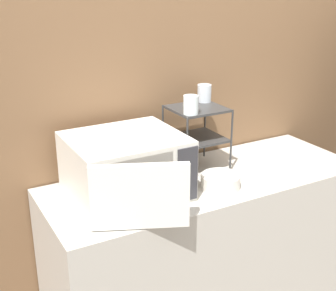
# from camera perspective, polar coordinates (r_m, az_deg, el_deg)

# --- Properties ---
(wall_back) EXTENTS (8.00, 0.06, 2.60)m
(wall_back) POSITION_cam_1_polar(r_m,az_deg,el_deg) (2.50, 0.64, 7.51)
(wall_back) COLOR brown
(wall_back) RESTS_ON ground_plane
(counter) EXTENTS (1.63, 0.60, 0.89)m
(counter) POSITION_cam_1_polar(r_m,az_deg,el_deg) (2.57, 4.44, -13.03)
(counter) COLOR #B7B2A8
(counter) RESTS_ON ground_plane
(microwave) EXTENTS (0.51, 0.62, 0.28)m
(microwave) POSITION_cam_1_polar(r_m,az_deg,el_deg) (2.11, -5.10, -2.68)
(microwave) COLOR silver
(microwave) RESTS_ON counter
(dish_rack) EXTENTS (0.27, 0.25, 0.33)m
(dish_rack) POSITION_cam_1_polar(r_m,az_deg,el_deg) (2.37, 3.54, 2.52)
(dish_rack) COLOR #333333
(dish_rack) RESTS_ON counter
(glass_front_left) EXTENTS (0.07, 0.07, 0.09)m
(glass_front_left) POSITION_cam_1_polar(r_m,az_deg,el_deg) (2.22, 2.81, 4.98)
(glass_front_left) COLOR silver
(glass_front_left) RESTS_ON dish_rack
(glass_back_right) EXTENTS (0.07, 0.07, 0.09)m
(glass_back_right) POSITION_cam_1_polar(r_m,az_deg,el_deg) (2.45, 4.45, 6.38)
(glass_back_right) COLOR silver
(glass_back_right) RESTS_ON dish_rack
(bowl) EXTENTS (0.19, 0.19, 0.07)m
(bowl) POSITION_cam_1_polar(r_m,az_deg,el_deg) (2.24, 6.41, -4.40)
(bowl) COLOR silver
(bowl) RESTS_ON counter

